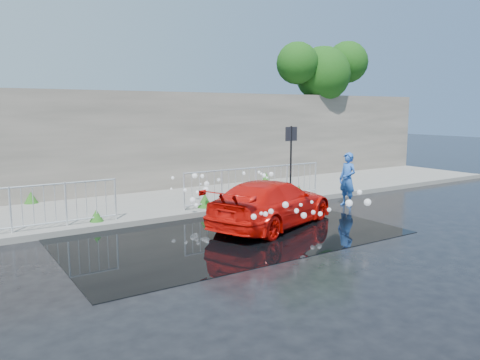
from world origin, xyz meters
name	(u,v)px	position (x,y,z in m)	size (l,w,h in m)	color
ground	(232,247)	(0.00, 0.00, 0.00)	(90.00, 90.00, 0.00)	black
pavement	(146,205)	(0.00, 5.00, 0.07)	(30.00, 4.00, 0.15)	slate
curb	(174,217)	(0.00, 3.00, 0.08)	(30.00, 0.25, 0.16)	slate
retaining_wall	(120,142)	(0.00, 7.20, 1.90)	(30.00, 0.60, 3.50)	#565048
puddle	(227,233)	(0.50, 1.00, 0.01)	(8.00, 5.00, 0.01)	black
sign_post	(291,150)	(4.20, 3.10, 1.72)	(0.45, 0.06, 2.50)	black
tree	(324,70)	(9.57, 7.42, 4.78)	(4.87, 2.47, 6.16)	#332114
railing_left	(10,208)	(-4.00, 3.35, 0.74)	(5.05, 0.05, 1.10)	silver
railing_right	(256,183)	(3.00, 3.35, 0.74)	(5.05, 0.05, 1.10)	silver
weeds	(151,200)	(-0.04, 4.46, 0.33)	(12.17, 3.93, 0.42)	#114213
water_spray	(258,195)	(2.06, 1.88, 0.67)	(3.57, 5.65, 0.98)	white
red_car	(272,203)	(1.87, 1.00, 0.61)	(1.70, 4.19, 1.22)	red
person	(347,179)	(5.44, 1.80, 0.85)	(0.62, 0.40, 1.69)	blue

